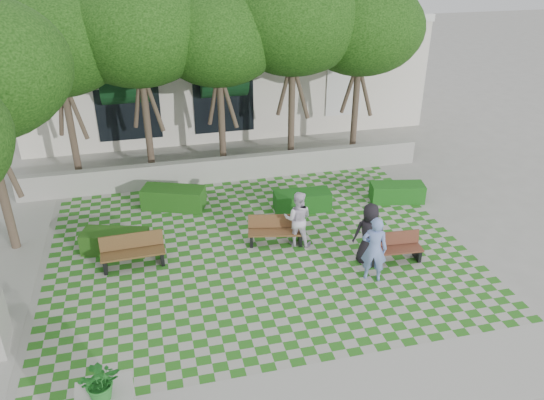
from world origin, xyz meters
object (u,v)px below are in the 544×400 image
object	(u,v)px
person_blue	(374,249)
bench_east	(394,248)
person_dark	(369,234)
person_white	(298,219)
hedge_east	(397,192)
bench_mid	(276,231)
hedge_midright	(302,201)
hedge_west	(115,241)
hedge_midleft	(174,198)
bench_west	(133,252)

from	to	relation	value
person_blue	bench_east	bearing A→B (deg)	-119.79
person_dark	person_white	world-z (taller)	person_dark
bench_east	hedge_east	distance (m)	3.84
bench_mid	person_white	bearing A→B (deg)	-7.43
bench_east	hedge_midright	xyz separation A→B (m)	(-1.63, 3.57, -0.07)
bench_east	person_dark	distance (m)	0.90
bench_east	person_blue	bearing A→B (deg)	-140.41
person_dark	person_white	bearing A→B (deg)	-27.92
hedge_west	hedge_midleft	bearing A→B (deg)	51.73
hedge_east	hedge_west	size ratio (longest dim) A/B	0.97
hedge_east	hedge_west	distance (m)	9.51
bench_mid	person_blue	distance (m)	3.22
hedge_midleft	person_blue	world-z (taller)	person_blue
hedge_midright	bench_east	bearing A→B (deg)	-65.43
hedge_east	hedge_midright	world-z (taller)	hedge_midright
hedge_west	person_blue	distance (m)	7.44
bench_east	hedge_east	size ratio (longest dim) A/B	0.88
hedge_midleft	hedge_west	xyz separation A→B (m)	(-1.88, -2.38, -0.03)
bench_west	hedge_east	size ratio (longest dim) A/B	0.97
hedge_midleft	person_dark	distance (m)	6.90
hedge_west	hedge_east	bearing A→B (deg)	6.20
person_blue	hedge_midright	bearing A→B (deg)	-56.45
bench_west	hedge_west	size ratio (longest dim) A/B	0.94
bench_mid	bench_west	distance (m)	4.17
hedge_east	person_dark	bearing A→B (deg)	-127.18
bench_west	hedge_midleft	xyz separation A→B (m)	(1.38, 3.25, -0.08)
hedge_east	hedge_west	bearing A→B (deg)	-173.80
hedge_west	person_dark	size ratio (longest dim) A/B	1.04
bench_west	person_blue	world-z (taller)	person_blue
person_blue	bench_west	bearing A→B (deg)	5.06
bench_mid	hedge_east	xyz separation A→B (m)	(4.78, 1.70, -0.10)
bench_east	hedge_midleft	distance (m)	7.52
bench_mid	bench_west	bearing A→B (deg)	-165.30
bench_east	hedge_midright	distance (m)	3.93
bench_east	person_white	bearing A→B (deg)	151.91
bench_west	hedge_midright	size ratio (longest dim) A/B	0.94
hedge_midright	person_blue	bearing A→B (deg)	-80.94
hedge_midleft	person_white	xyz separation A→B (m)	(3.41, -3.26, 0.50)
person_blue	person_white	world-z (taller)	person_blue
hedge_east	hedge_midleft	size ratio (longest dim) A/B	0.88
hedge_east	person_blue	distance (m)	4.95
hedge_midright	hedge_midleft	world-z (taller)	hedge_midleft
bench_east	hedge_west	bearing A→B (deg)	166.62
person_dark	hedge_west	bearing A→B (deg)	-6.51
hedge_midleft	person_dark	size ratio (longest dim) A/B	1.14
hedge_east	bench_west	bearing A→B (deg)	-168.01
bench_west	person_white	xyz separation A→B (m)	(4.78, -0.01, 0.42)
hedge_midleft	person_white	bearing A→B (deg)	-43.78
hedge_midleft	person_dark	world-z (taller)	person_dark
person_blue	bench_mid	bearing A→B (deg)	-24.79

